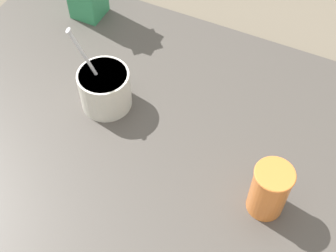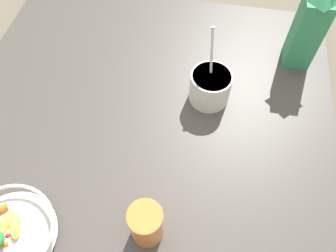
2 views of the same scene
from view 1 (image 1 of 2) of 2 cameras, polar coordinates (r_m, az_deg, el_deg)
ground_plane at (r=1.12m, az=-7.30°, el=-7.27°), size 6.00×6.00×0.00m
countertop at (r=1.10m, az=-7.40°, el=-6.76°), size 1.18×1.18×0.04m
yogurt_tub at (r=1.17m, az=-7.73°, el=4.68°), size 0.13×0.13×0.24m
drinking_cup at (r=1.00m, az=12.28°, el=-7.58°), size 0.08×0.08×0.14m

